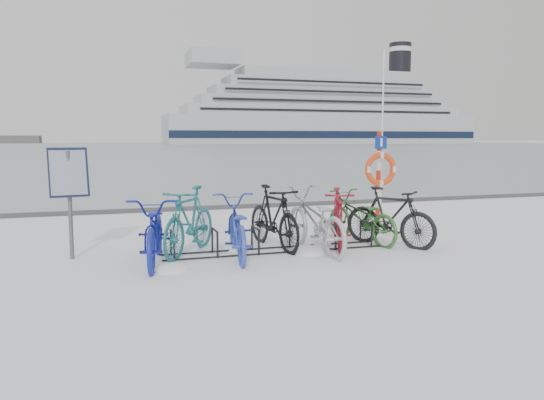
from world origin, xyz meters
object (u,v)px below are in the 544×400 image
bike_rack (275,241)px  lifebuoy_station (380,169)px  info_board (69,179)px  cruise_ferry (322,116)px

bike_rack → lifebuoy_station: lifebuoy_station is taller
info_board → cruise_ferry: size_ratio=0.01×
bike_rack → info_board: size_ratio=2.16×
lifebuoy_station → bike_rack: bearing=-151.7°
cruise_ferry → info_board: bearing=-114.2°
bike_rack → lifebuoy_station: (2.97, 1.60, 1.14)m
info_board → lifebuoy_station: (6.37, 1.17, -0.02)m
lifebuoy_station → cruise_ferry: size_ratio=0.03×
bike_rack → info_board: (-3.40, 0.43, 1.15)m
lifebuoy_station → cruise_ferry: (78.26, 187.39, 9.93)m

